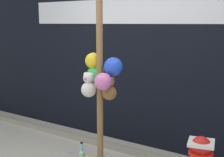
# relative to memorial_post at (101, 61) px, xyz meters

# --- Properties ---
(building_wall) EXTENTS (10.00, 0.21, 3.46)m
(building_wall) POSITION_rel_memorial_post_xyz_m (-0.25, 1.36, 0.29)
(building_wall) COLOR black
(building_wall) RESTS_ON ground_plane
(curb_strip) EXTENTS (8.00, 0.12, 0.08)m
(curb_strip) POSITION_rel_memorial_post_xyz_m (-0.25, 0.88, -1.40)
(curb_strip) COLOR gray
(curb_strip) RESTS_ON ground_plane
(memorial_post) EXTENTS (0.47, 0.50, 2.58)m
(memorial_post) POSITION_rel_memorial_post_xyz_m (0.00, 0.00, 0.00)
(memorial_post) COLOR olive
(memorial_post) RESTS_ON ground_plane
(litter_2) EXTENTS (0.13, 0.13, 0.01)m
(litter_2) POSITION_rel_memorial_post_xyz_m (-0.85, 0.42, -1.44)
(litter_2) COLOR #8C99B2
(litter_2) RESTS_ON ground_plane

